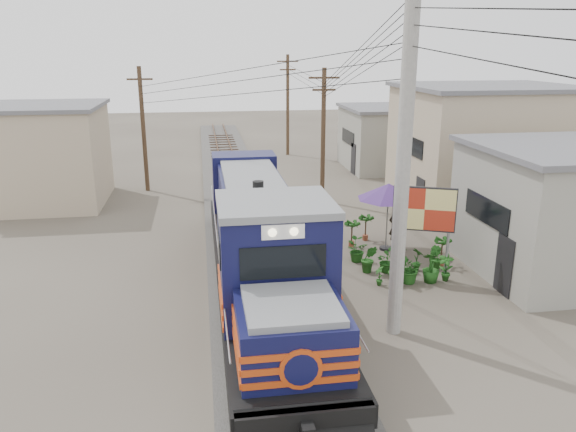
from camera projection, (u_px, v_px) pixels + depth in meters
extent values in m
plane|color=#473F35|center=(272.00, 332.00, 16.35)|extent=(120.00, 120.00, 0.00)
cube|color=#595651|center=(245.00, 226.00, 25.79)|extent=(3.60, 70.00, 0.16)
cube|color=#51331E|center=(233.00, 223.00, 25.66)|extent=(0.08, 70.00, 0.12)
cube|color=#51331E|center=(256.00, 222.00, 25.82)|extent=(0.08, 70.00, 0.12)
cube|color=black|center=(261.00, 269.00, 18.91)|extent=(2.98, 16.43, 0.56)
cube|color=black|center=(283.00, 357.00, 14.14)|extent=(2.26, 3.29, 0.67)
cube|color=black|center=(248.00, 231.00, 23.85)|extent=(2.26, 3.29, 0.67)
cube|color=#0F1039|center=(291.00, 339.00, 12.63)|extent=(2.44, 2.46, 1.54)
cube|color=#0F1039|center=(276.00, 264.00, 14.83)|extent=(2.92, 2.67, 3.18)
cube|color=slate|center=(275.00, 204.00, 14.35)|extent=(2.98, 2.80, 0.18)
cube|color=black|center=(283.00, 262.00, 13.39)|extent=(2.08, 0.06, 0.82)
cube|color=white|center=(283.00, 232.00, 13.16)|extent=(1.03, 0.06, 0.36)
cube|color=#0F1039|center=(253.00, 212.00, 20.97)|extent=(2.32, 10.06, 2.36)
cube|color=slate|center=(253.00, 180.00, 20.61)|extent=(2.08, 10.06, 0.18)
cube|color=#C34012|center=(261.00, 254.00, 18.75)|extent=(3.02, 16.43, 0.14)
cube|color=#C34012|center=(261.00, 245.00, 18.66)|extent=(3.02, 16.43, 0.14)
cube|color=#C34012|center=(261.00, 236.00, 18.57)|extent=(3.02, 16.43, 0.14)
cylinder|color=#9E9B93|center=(403.00, 163.00, 14.96)|extent=(0.40, 0.40, 10.00)
cylinder|color=#4C3826|center=(323.00, 137.00, 29.26)|extent=(0.24, 0.24, 7.00)
cube|color=#4C3826|center=(324.00, 78.00, 28.39)|extent=(1.60, 0.10, 0.10)
cube|color=#4C3826|center=(324.00, 90.00, 28.57)|extent=(1.20, 0.10, 0.10)
cylinder|color=#4C3826|center=(288.00, 106.00, 42.48)|extent=(0.24, 0.24, 7.50)
cube|color=#4C3826|center=(288.00, 61.00, 41.54)|extent=(1.60, 0.10, 0.10)
cube|color=#4C3826|center=(288.00, 70.00, 41.72)|extent=(1.20, 0.10, 0.10)
cylinder|color=#4C3826|center=(143.00, 130.00, 31.64)|extent=(0.24, 0.24, 7.00)
cube|color=#4C3826|center=(139.00, 75.00, 30.78)|extent=(1.60, 0.10, 0.10)
cube|color=#4C3826|center=(140.00, 87.00, 30.95)|extent=(1.20, 0.10, 0.10)
cube|color=black|center=(486.00, 211.00, 19.65)|extent=(0.05, 3.00, 0.90)
cube|color=tan|center=(484.00, 149.00, 28.69)|extent=(8.00, 7.00, 6.00)
cube|color=slate|center=(490.00, 87.00, 27.80)|extent=(8.40, 7.35, 0.20)
cube|color=black|center=(409.00, 145.00, 28.01)|extent=(0.05, 3.50, 0.90)
cube|color=gray|center=(391.00, 139.00, 38.22)|extent=(6.00, 6.00, 4.00)
cube|color=slate|center=(393.00, 108.00, 37.61)|extent=(6.30, 6.30, 0.20)
cube|color=black|center=(348.00, 137.00, 37.71)|extent=(0.05, 3.00, 0.90)
cube|color=tan|center=(43.00, 157.00, 29.30)|extent=(6.00, 6.00, 5.00)
cube|color=slate|center=(37.00, 106.00, 28.55)|extent=(6.30, 6.30, 0.20)
cylinder|color=#99999E|center=(396.00, 243.00, 20.12)|extent=(0.10, 0.10, 2.46)
cylinder|color=#99999E|center=(447.00, 247.00, 19.72)|extent=(0.10, 0.10, 2.46)
cube|color=black|center=(424.00, 209.00, 19.54)|extent=(2.05, 0.94, 1.58)
cube|color=#B72C18|center=(425.00, 209.00, 19.51)|extent=(1.94, 0.86, 1.48)
cylinder|color=black|center=(386.00, 248.00, 23.05)|extent=(0.51, 0.51, 0.10)
cylinder|color=#99999E|center=(387.00, 220.00, 22.70)|extent=(0.05, 0.05, 2.53)
cone|color=#3E2061|center=(389.00, 191.00, 22.36)|extent=(2.99, 2.99, 0.63)
imported|color=black|center=(396.00, 226.00, 23.09)|extent=(0.68, 0.47, 1.80)
imported|color=#1B4D16|center=(379.00, 276.00, 19.48)|extent=(0.29, 0.40, 0.71)
imported|color=#1B4D16|center=(396.00, 270.00, 19.54)|extent=(0.75, 0.76, 1.08)
imported|color=#1B4D16|center=(409.00, 269.00, 19.58)|extent=(1.18, 1.24, 1.08)
imported|color=#1B4D16|center=(431.00, 267.00, 19.71)|extent=(0.85, 0.85, 1.10)
imported|color=#1B4D16|center=(446.00, 267.00, 19.83)|extent=(0.64, 0.58, 1.01)
imported|color=#1B4D16|center=(369.00, 259.00, 20.56)|extent=(0.69, 0.61, 1.06)
imported|color=#1B4D16|center=(385.00, 261.00, 20.65)|extent=(0.70, 0.80, 0.86)
imported|color=#1B4D16|center=(399.00, 258.00, 20.76)|extent=(0.67, 0.67, 1.00)
imported|color=#1B4D16|center=(417.00, 259.00, 20.77)|extent=(0.47, 0.56, 0.90)
imported|color=#1B4D16|center=(436.00, 258.00, 20.89)|extent=(0.56, 0.61, 0.89)
imported|color=#1B4D16|center=(356.00, 250.00, 21.64)|extent=(1.09, 1.10, 0.92)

